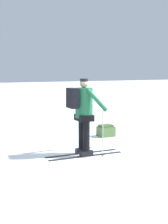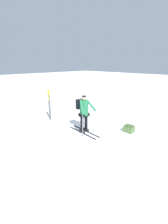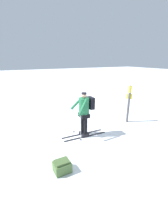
# 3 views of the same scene
# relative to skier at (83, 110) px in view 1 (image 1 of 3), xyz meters

# --- Properties ---
(ground_plane) EXTENTS (80.00, 80.00, 0.00)m
(ground_plane) POSITION_rel_skier_xyz_m (0.05, 0.20, -1.04)
(ground_plane) COLOR white
(skier) EXTENTS (1.80, 0.88, 1.75)m
(skier) POSITION_rel_skier_xyz_m (0.00, 0.00, 0.00)
(skier) COLOR black
(skier) RESTS_ON ground_plane
(dropped_backpack) EXTENTS (0.45, 0.38, 0.34)m
(dropped_backpack) POSITION_rel_skier_xyz_m (1.50, 1.52, -0.88)
(dropped_backpack) COLOR #4C6B38
(dropped_backpack) RESTS_ON ground_plane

